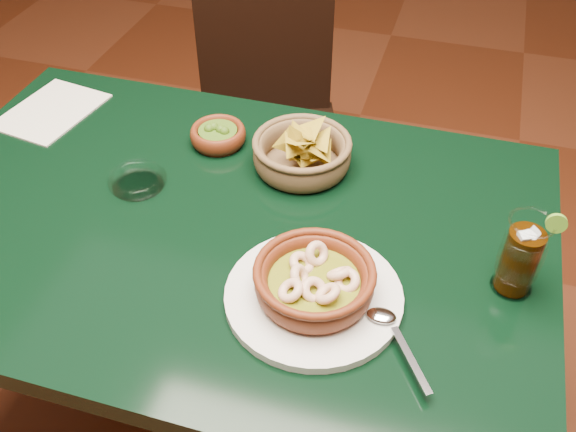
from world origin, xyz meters
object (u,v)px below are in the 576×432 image
(dining_table, at_px, (221,257))
(cola_drink, at_px, (521,256))
(shrimp_plate, at_px, (315,285))
(chip_basket, at_px, (302,153))
(dining_chair, at_px, (268,121))

(dining_table, xyz_separation_m, cola_drink, (0.52, -0.02, 0.17))
(cola_drink, bearing_deg, dining_table, 178.06)
(shrimp_plate, distance_m, cola_drink, 0.32)
(dining_table, height_order, chip_basket, chip_basket)
(chip_basket, bearing_deg, cola_drink, -26.83)
(dining_table, height_order, cola_drink, cola_drink)
(dining_chair, bearing_deg, cola_drink, -47.70)
(dining_chair, distance_m, shrimp_plate, 0.96)
(shrimp_plate, xyz_separation_m, cola_drink, (0.30, 0.12, 0.04))
(shrimp_plate, bearing_deg, dining_chair, 112.95)
(dining_chair, bearing_deg, shrimp_plate, -67.05)
(dining_table, xyz_separation_m, shrimp_plate, (0.22, -0.14, 0.13))
(dining_chair, distance_m, chip_basket, 0.64)
(dining_chair, xyz_separation_m, chip_basket, (0.24, -0.51, 0.30))
(shrimp_plate, distance_m, chip_basket, 0.34)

